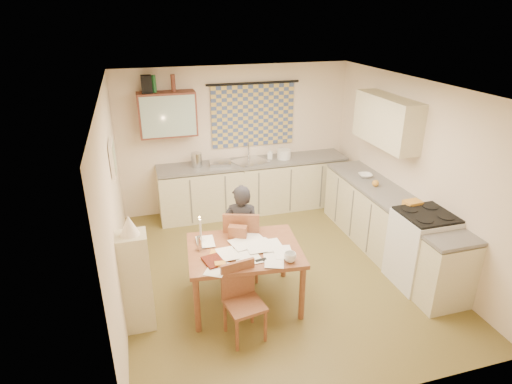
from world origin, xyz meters
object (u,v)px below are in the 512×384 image
object	(u,v)px
stove	(421,249)
dining_table	(245,275)
counter_back	(254,186)
counter_right	(388,225)
chair_far	(243,255)
shelf_stand	(137,282)
person	(242,232)

from	to	relation	value
stove	dining_table	xyz separation A→B (m)	(-2.29, 0.24, -0.12)
counter_back	stove	size ratio (longest dim) A/B	3.29
dining_table	counter_right	bearing A→B (deg)	19.25
chair_far	shelf_stand	xyz separation A→B (m)	(-1.37, -0.64, 0.28)
person	shelf_stand	distance (m)	1.51
stove	shelf_stand	xyz separation A→B (m)	(-3.54, 0.15, 0.09)
counter_right	person	world-z (taller)	person
counter_right	chair_far	world-z (taller)	chair_far
person	shelf_stand	xyz separation A→B (m)	(-1.36, -0.66, -0.07)
shelf_stand	counter_back	bearing A→B (deg)	51.17
dining_table	shelf_stand	xyz separation A→B (m)	(-1.25, -0.09, 0.21)
chair_far	person	xyz separation A→B (m)	(-0.01, 0.01, 0.35)
counter_right	stove	distance (m)	0.78
stove	person	size ratio (longest dim) A/B	0.76
chair_far	shelf_stand	bearing A→B (deg)	44.46
counter_right	dining_table	world-z (taller)	counter_right
counter_back	dining_table	size ratio (longest dim) A/B	2.34
chair_far	dining_table	bearing A→B (deg)	96.96
dining_table	chair_far	bearing A→B (deg)	83.53
counter_back	dining_table	bearing A→B (deg)	-108.43
dining_table	person	distance (m)	0.64
person	shelf_stand	bearing A→B (deg)	45.75
counter_back	chair_far	bearing A→B (deg)	-110.07
counter_right	shelf_stand	bearing A→B (deg)	-169.81
shelf_stand	chair_far	bearing A→B (deg)	25.11
counter_back	counter_right	size ratio (longest dim) A/B	1.12
stove	dining_table	distance (m)	2.31
counter_right	counter_back	bearing A→B (deg)	127.00
person	dining_table	bearing A→B (deg)	98.67
dining_table	stove	bearing A→B (deg)	-0.02
counter_back	counter_right	distance (m)	2.43
person	counter_back	bearing A→B (deg)	-90.40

